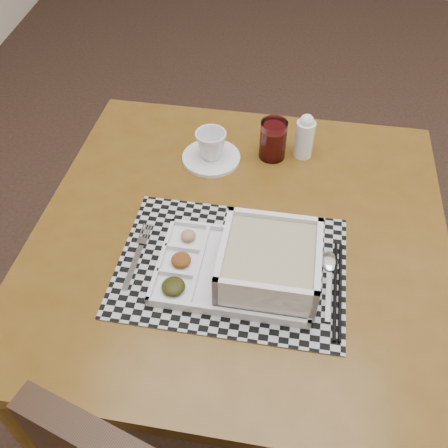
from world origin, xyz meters
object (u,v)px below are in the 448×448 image
at_px(cup, 211,145).
at_px(creamer_bottle, 305,136).
at_px(dining_table, 239,250).
at_px(juice_glass, 273,141).
at_px(serving_tray, 260,266).

height_order(cup, creamer_bottle, creamer_bottle).
height_order(dining_table, juice_glass, juice_glass).
bearing_deg(creamer_bottle, serving_tray, -102.23).
height_order(serving_tray, cup, serving_tray).
relative_size(dining_table, creamer_bottle, 7.93).
relative_size(dining_table, cup, 12.29).
bearing_deg(serving_tray, cup, 111.31).
xyz_separation_m(dining_table, juice_glass, (0.06, 0.27, 0.12)).
bearing_deg(creamer_bottle, dining_table, -116.16).
bearing_deg(dining_table, cup, 111.45).
xyz_separation_m(dining_table, cup, (-0.09, 0.24, 0.12)).
distance_m(cup, creamer_bottle, 0.24).
bearing_deg(creamer_bottle, juice_glass, -170.96).
bearing_deg(cup, serving_tray, -63.05).
distance_m(cup, juice_glass, 0.16).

